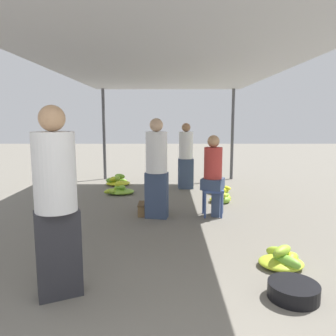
{
  "coord_description": "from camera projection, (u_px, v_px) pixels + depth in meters",
  "views": [
    {
      "loc": [
        -0.01,
        -2.02,
        1.62
      ],
      "look_at": [
        0.0,
        3.16,
        0.85
      ],
      "focal_mm": 35.0,
      "sensor_mm": 36.0,
      "label": 1
    }
  ],
  "objects": [
    {
      "name": "banana_pile_left_1",
      "position": [
        117.0,
        181.0,
        8.16
      ],
      "size": [
        0.61,
        0.63,
        0.27
      ],
      "color": "yellow",
      "rests_on": "ground"
    },
    {
      "name": "vendor_foreground",
      "position": [
        56.0,
        200.0,
        2.91
      ],
      "size": [
        0.49,
        0.49,
        1.74
      ],
      "color": "#2D2D33",
      "rests_on": "ground"
    },
    {
      "name": "stool",
      "position": [
        212.0,
        194.0,
        5.5
      ],
      "size": [
        0.34,
        0.34,
        0.46
      ],
      "color": "#384C84",
      "rests_on": "ground"
    },
    {
      "name": "banana_pile_right_2",
      "position": [
        213.0,
        182.0,
        8.11
      ],
      "size": [
        0.51,
        0.46,
        0.23
      ],
      "color": "#B4CC2C",
      "rests_on": "ground"
    },
    {
      "name": "crate_near",
      "position": [
        149.0,
        209.0,
        5.62
      ],
      "size": [
        0.39,
        0.39,
        0.2
      ],
      "color": "brown",
      "rests_on": "ground"
    },
    {
      "name": "shopper_walking_mid",
      "position": [
        156.0,
        167.0,
        5.33
      ],
      "size": [
        0.41,
        0.41,
        1.64
      ],
      "color": "#384766",
      "rests_on": "ground"
    },
    {
      "name": "canopy_tarp",
      "position": [
        168.0,
        69.0,
        5.4
      ],
      "size": [
        3.86,
        6.93,
        0.04
      ],
      "primitive_type": "cube",
      "color": "#B2B2B7",
      "rests_on": "canopy_post_front_left"
    },
    {
      "name": "basin_black",
      "position": [
        293.0,
        291.0,
        2.98
      ],
      "size": [
        0.46,
        0.46,
        0.14
      ],
      "color": "black",
      "rests_on": "ground"
    },
    {
      "name": "banana_pile_right_0",
      "position": [
        221.0,
        197.0,
        6.44
      ],
      "size": [
        0.45,
        0.45,
        0.29
      ],
      "color": "#BCD02A",
      "rests_on": "ground"
    },
    {
      "name": "canopy_post_back_right",
      "position": [
        232.0,
        135.0,
        8.81
      ],
      "size": [
        0.08,
        0.08,
        2.42
      ],
      "primitive_type": "cylinder",
      "color": "#4C4C51",
      "rests_on": "ground"
    },
    {
      "name": "banana_pile_right_3",
      "position": [
        283.0,
        259.0,
        3.64
      ],
      "size": [
        0.51,
        0.61,
        0.25
      ],
      "color": "#8BBC33",
      "rests_on": "ground"
    },
    {
      "name": "vendor_seated",
      "position": [
        214.0,
        174.0,
        5.45
      ],
      "size": [
        0.44,
        0.44,
        1.36
      ],
      "color": "#384766",
      "rests_on": "ground"
    },
    {
      "name": "shopper_walking_far",
      "position": [
        185.0,
        155.0,
        7.62
      ],
      "size": [
        0.36,
        0.36,
        1.54
      ],
      "color": "#384766",
      "rests_on": "ground"
    },
    {
      "name": "canopy_post_back_left",
      "position": [
        104.0,
        135.0,
        8.81
      ],
      "size": [
        0.08,
        0.08,
        2.42
      ],
      "primitive_type": "cylinder",
      "color": "#4C4C51",
      "rests_on": "ground"
    },
    {
      "name": "banana_pile_left_0",
      "position": [
        119.0,
        190.0,
        7.17
      ],
      "size": [
        0.66,
        0.53,
        0.27
      ],
      "color": "#A8C72E",
      "rests_on": "ground"
    },
    {
      "name": "banana_pile_right_1",
      "position": [
        218.0,
        188.0,
        7.26
      ],
      "size": [
        0.55,
        0.61,
        0.29
      ],
      "color": "#7CB636",
      "rests_on": "ground"
    }
  ]
}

